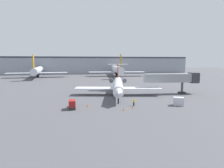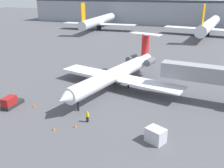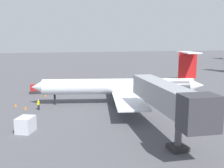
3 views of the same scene
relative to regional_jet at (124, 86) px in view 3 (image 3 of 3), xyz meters
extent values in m
cube|color=#4C4C51|center=(-0.88, -4.11, -3.20)|extent=(400.00, 400.00, 0.10)
cylinder|color=silver|center=(-0.22, -0.90, -0.04)|extent=(8.80, 26.20, 2.67)
cone|color=silver|center=(-3.51, -14.46, -0.04)|extent=(2.99, 2.74, 2.54)
cone|color=silver|center=(3.09, 12.76, -0.04)|extent=(2.82, 3.06, 2.27)
cube|color=silver|center=(6.62, -1.53, -1.07)|extent=(12.69, 7.10, 0.24)
cube|color=silver|center=(-6.59, 1.67, -1.07)|extent=(12.69, 7.10, 0.24)
cylinder|color=#595960|center=(4.35, 8.44, 0.36)|extent=(2.21, 3.46, 1.50)
cylinder|color=#595960|center=(0.00, 9.49, 0.36)|extent=(2.21, 3.46, 1.50)
cube|color=red|center=(2.65, 10.91, 3.61)|extent=(0.99, 3.17, 4.63)
cube|color=silver|center=(2.65, 10.91, 5.83)|extent=(7.17, 3.93, 0.20)
cylinder|color=black|center=(-2.85, -11.74, -2.26)|extent=(0.36, 0.36, 1.77)
cylinder|color=black|center=(1.81, 0.67, -2.26)|extent=(0.36, 0.36, 1.77)
cylinder|color=black|center=(-1.30, 1.42, -2.26)|extent=(0.36, 0.36, 1.77)
cube|color=gray|center=(16.40, -1.04, 1.78)|extent=(16.41, 4.20, 2.60)
cube|color=#333338|center=(24.08, -1.81, 1.78)|extent=(2.71, 3.42, 3.20)
cylinder|color=#4C4C51|center=(20.44, -1.45, -1.33)|extent=(0.70, 0.70, 3.63)
cube|color=#262626|center=(20.44, -1.45, -2.90)|extent=(1.80, 1.80, 0.50)
cube|color=black|center=(0.08, -14.56, -2.72)|extent=(0.37, 0.32, 0.85)
cube|color=yellow|center=(0.08, -14.56, -2.00)|extent=(0.46, 0.36, 0.60)
sphere|color=tan|center=(0.08, -14.56, -1.58)|extent=(0.24, 0.24, 0.24)
cube|color=#262628|center=(-13.75, -13.85, -2.85)|extent=(1.40, 4.00, 0.60)
cube|color=maroon|center=(-13.75, -14.65, -1.90)|extent=(1.40, 2.40, 1.30)
cube|color=silver|center=(10.31, -16.35, -2.20)|extent=(2.84, 2.60, 1.89)
cone|color=orange|center=(-10.30, -12.96, -2.87)|extent=(0.36, 0.36, 0.55)
cone|color=orange|center=(-3.30, -18.24, -2.87)|extent=(0.36, 0.36, 0.55)
cone|color=orange|center=(-0.87, -16.61, -2.87)|extent=(0.36, 0.36, 0.55)
camera|label=1|loc=(-14.11, -56.35, 7.12)|focal=31.40mm
camera|label=2|loc=(14.31, -43.77, 14.79)|focal=40.26mm
camera|label=3|loc=(42.57, -15.29, 7.93)|focal=41.96mm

